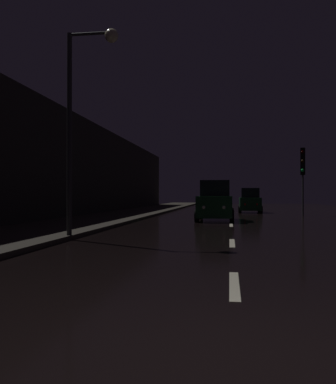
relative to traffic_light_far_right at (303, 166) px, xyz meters
name	(u,v)px	position (x,y,z in m)	size (l,w,h in m)	color
ground	(231,217)	(-4.99, -2.27, -3.44)	(27.00, 84.00, 0.02)	black
sidewalk_left	(123,215)	(-12.29, -2.27, -3.36)	(4.40, 84.00, 0.15)	#38332B
building_facade_left	(68,165)	(-14.89, -5.77, -0.17)	(0.80, 63.00, 6.53)	#2D2B28
lane_centerline	(231,228)	(-4.99, -11.92, -3.43)	(0.16, 24.06, 0.01)	beige
traffic_light_far_right	(303,166)	(0.00, 0.00, 0.00)	(0.38, 0.49, 4.74)	#38383A
streetlamp_overhead	(84,100)	(-9.71, -17.58, 1.09)	(1.70, 0.44, 6.75)	#2D2D30
car_approaching_headlights	(215,202)	(-5.87, -6.67, -2.40)	(2.06, 4.47, 2.25)	#0F3819
car_distant_taillights	(250,201)	(-3.43, 4.57, -2.52)	(1.83, 3.96, 1.99)	#0F3819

